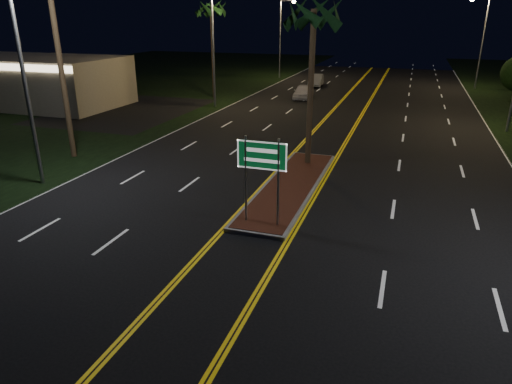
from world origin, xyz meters
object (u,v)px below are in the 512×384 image
at_px(palm_median, 314,14).
at_px(streetlight_left_near, 27,56).
at_px(highway_sign, 262,164).
at_px(car_near, 303,91).
at_px(commercial_building, 34,81).
at_px(streetlight_right_far, 480,32).
at_px(car_far, 316,79).
at_px(palm_left_far, 211,9).
at_px(streetlight_left_mid, 217,36).
at_px(median_island, 290,186).
at_px(streetlight_left_far, 283,30).

bearing_deg(palm_median, streetlight_left_near, -148.51).
distance_m(highway_sign, car_near, 27.92).
bearing_deg(car_near, streetlight_left_near, -106.70).
relative_size(commercial_building, streetlight_right_far, 1.67).
distance_m(streetlight_left_near, palm_median, 12.55).
xyz_separation_m(highway_sign, commercial_building, (-26.00, 17.19, -0.40)).
distance_m(highway_sign, streetlight_left_near, 11.17).
height_order(commercial_building, car_far, commercial_building).
height_order(palm_median, palm_left_far, palm_left_far).
bearing_deg(car_far, palm_left_far, -130.50).
distance_m(highway_sign, streetlight_left_mid, 23.93).
distance_m(streetlight_left_mid, palm_median, 17.25).
distance_m(median_island, streetlight_left_mid, 20.80).
distance_m(streetlight_left_mid, streetlight_left_far, 20.00).
bearing_deg(commercial_building, highway_sign, -33.48).
height_order(streetlight_left_near, palm_left_far, streetlight_left_near).
xyz_separation_m(commercial_building, palm_median, (26.00, -9.49, 5.27)).
relative_size(commercial_building, streetlight_left_mid, 1.67).
xyz_separation_m(streetlight_left_near, palm_left_far, (-2.19, 24.00, 2.09)).
bearing_deg(median_island, streetlight_right_far, 73.13).
xyz_separation_m(streetlight_left_mid, palm_left_far, (-2.19, 4.00, 2.09)).
xyz_separation_m(streetlight_left_far, palm_left_far, (-2.19, -16.00, 2.09)).
distance_m(highway_sign, palm_median, 9.11).
relative_size(median_island, car_far, 2.31).
distance_m(median_island, commercial_building, 29.13).
xyz_separation_m(streetlight_left_mid, streetlight_left_far, (0.00, 20.00, 0.00)).
height_order(streetlight_right_far, car_near, streetlight_right_far).
bearing_deg(median_island, streetlight_left_far, 106.00).
relative_size(highway_sign, commercial_building, 0.21).
height_order(median_island, palm_median, palm_median).
bearing_deg(car_near, palm_median, -80.51).
distance_m(highway_sign, commercial_building, 31.17).
distance_m(highway_sign, palm_left_far, 28.77).
xyz_separation_m(median_island, streetlight_left_near, (-10.61, -3.00, 5.57)).
height_order(median_island, commercial_building, commercial_building).
relative_size(median_island, streetlight_left_mid, 1.14).
distance_m(streetlight_left_far, car_far, 9.01).
distance_m(commercial_building, streetlight_left_far, 28.75).
bearing_deg(streetlight_left_mid, car_far, 70.09).
height_order(palm_median, car_far, palm_median).
bearing_deg(palm_median, car_far, 100.72).
distance_m(highway_sign, streetlight_right_far, 40.74).
xyz_separation_m(streetlight_left_mid, car_far, (5.29, 14.61, -4.92)).
relative_size(median_island, streetlight_right_far, 1.14).
height_order(streetlight_left_mid, streetlight_right_far, same).
relative_size(palm_median, car_far, 1.87).
height_order(streetlight_left_near, streetlight_right_far, same).
bearing_deg(highway_sign, streetlight_right_far, 74.85).
xyz_separation_m(palm_median, car_far, (-5.32, 28.11, -6.54)).
relative_size(highway_sign, car_near, 0.72).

